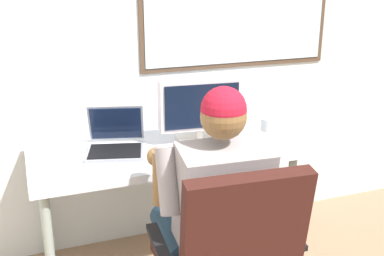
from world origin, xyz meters
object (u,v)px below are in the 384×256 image
Objects in this scene: desk at (165,159)px; laptop at (116,139)px; wine_glass at (268,126)px; person_seated at (212,206)px; crt_monitor at (200,106)px; office_chair at (233,255)px.

desk is 3.68× the size of laptop.
laptop is (-0.26, 0.07, 0.13)m from desk.
laptop is 0.84m from wine_glass.
person_seated reaches higher than desk.
crt_monitor is 1.18× the size of laptop.
crt_monitor is (0.19, 0.87, 0.38)m from office_chair.
crt_monitor reaches higher than desk.
office_chair reaches higher than laptop.
desk is 1.49× the size of office_chair.
office_chair is 0.80× the size of person_seated.
laptop is 2.57× the size of wine_glass.
desk is at bearing 94.69° from person_seated.
wine_glass is at bearing 52.56° from office_chair.
person_seated reaches higher than wine_glass.
desk is 0.84m from office_chair.
office_chair is 2.10× the size of crt_monitor.
wine_glass is at bearing 40.00° from person_seated.
laptop is at bearing 164.82° from wine_glass.
crt_monitor reaches higher than office_chair.
office_chair reaches higher than wine_glass.
person_seated is 0.73m from laptop.
crt_monitor is at bearing 74.19° from person_seated.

